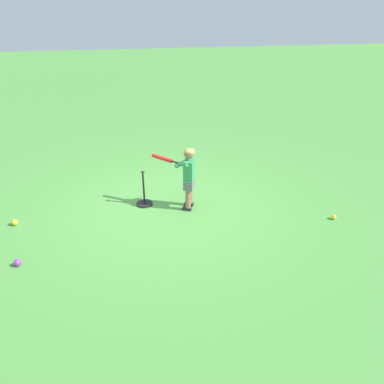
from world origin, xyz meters
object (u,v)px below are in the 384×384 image
at_px(play_ball_midfield, 15,222).
at_px(batting_tee, 144,199).
at_px(child_batter, 187,173).
at_px(play_ball_center_lawn, 17,263).
at_px(play_ball_far_left, 334,217).

xyz_separation_m(play_ball_midfield, batting_tee, (-2.08, -0.35, 0.05)).
bearing_deg(child_batter, batting_tee, -17.14).
bearing_deg(child_batter, play_ball_center_lawn, 26.06).
bearing_deg(play_ball_midfield, play_ball_far_left, 172.63).
height_order(play_ball_far_left, play_ball_midfield, play_ball_midfield).
xyz_separation_m(child_batter, play_ball_center_lawn, (2.53, 1.24, -0.60)).
distance_m(play_ball_far_left, play_ball_center_lawn, 4.84).
height_order(child_batter, play_ball_center_lawn, child_batter).
distance_m(child_batter, play_ball_center_lawn, 2.88).
height_order(play_ball_center_lawn, batting_tee, batting_tee).
height_order(child_batter, play_ball_far_left, child_batter).
height_order(play_ball_far_left, batting_tee, batting_tee).
height_order(play_ball_far_left, play_ball_center_lawn, play_ball_center_lawn).
xyz_separation_m(child_batter, batting_tee, (0.72, -0.22, -0.55)).
bearing_deg(play_ball_midfield, child_batter, -177.42).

